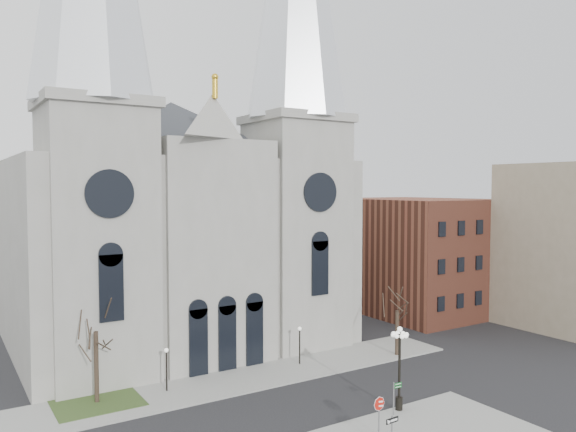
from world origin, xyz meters
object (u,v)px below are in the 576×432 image
street_name_sign (395,396)px  stop_sign (379,408)px  globe_lamp (400,358)px  one_way_sign (392,428)px

street_name_sign → stop_sign: bearing=-146.6°
globe_lamp → street_name_sign: 2.52m
stop_sign → one_way_sign: 2.29m
stop_sign → street_name_sign: stop_sign is taller
globe_lamp → street_name_sign: globe_lamp is taller
street_name_sign → one_way_sign: bearing=-132.8°
globe_lamp → one_way_sign: globe_lamp is taller
stop_sign → one_way_sign: bearing=-93.3°
stop_sign → globe_lamp: bearing=50.1°
one_way_sign → street_name_sign: size_ratio=0.99×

